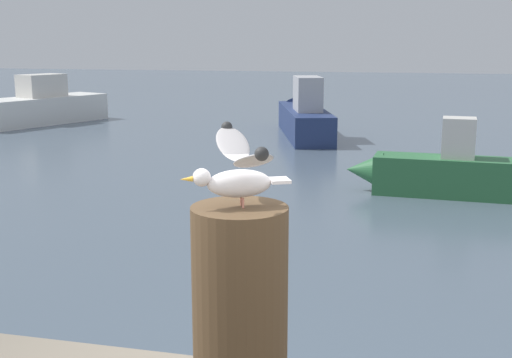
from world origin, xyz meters
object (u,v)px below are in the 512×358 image
at_px(boat_white, 23,109).
at_px(boat_navy, 303,116).
at_px(mooring_post, 240,325).
at_px(seagull, 238,170).
at_px(boat_green, 431,171).

distance_m(boat_white, boat_navy, 9.80).
relative_size(mooring_post, boat_white, 0.15).
distance_m(mooring_post, seagull, 0.58).
relative_size(boat_white, boat_green, 1.93).
bearing_deg(mooring_post, boat_navy, 98.80).
relative_size(seagull, boat_white, 0.11).
bearing_deg(boat_green, seagull, -95.12).
bearing_deg(boat_navy, mooring_post, -81.20).
xyz_separation_m(mooring_post, boat_green, (0.95, 10.60, -1.41)).
bearing_deg(mooring_post, seagull, -154.56).
bearing_deg(boat_white, boat_navy, 0.71).
relative_size(mooring_post, seagull, 1.38).
bearing_deg(seagull, boat_green, 84.88).
bearing_deg(boat_navy, boat_white, -179.29).
bearing_deg(seagull, mooring_post, 25.44).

